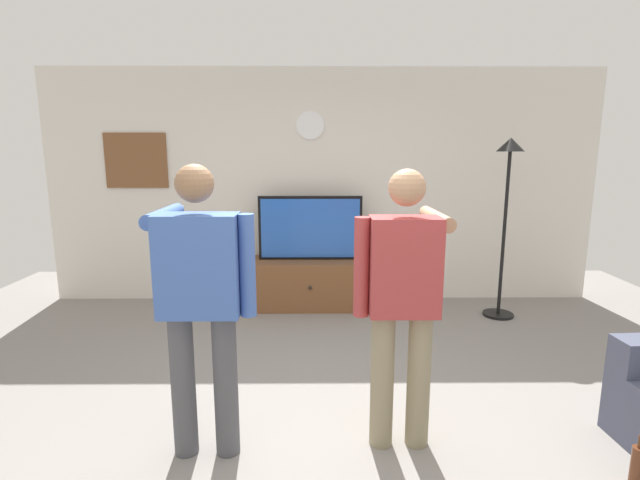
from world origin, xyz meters
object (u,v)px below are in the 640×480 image
(person_standing_nearer_couch, at_px, (403,295))
(framed_picture, at_px, (136,161))
(tv_stand, at_px, (310,283))
(beverage_bottle, at_px, (637,467))
(floor_lamp, at_px, (507,191))
(wall_clock, at_px, (310,125))
(person_standing_nearer_lamp, at_px, (201,295))
(television, at_px, (310,228))

(person_standing_nearer_couch, bearing_deg, framed_picture, 131.87)
(tv_stand, distance_m, person_standing_nearer_couch, 2.73)
(beverage_bottle, bearing_deg, framed_picture, 138.99)
(floor_lamp, height_order, person_standing_nearer_couch, floor_lamp)
(tv_stand, distance_m, wall_clock, 1.81)
(tv_stand, xyz_separation_m, person_standing_nearer_lamp, (-0.59, -2.66, 0.70))
(person_standing_nearer_couch, bearing_deg, television, 102.27)
(person_standing_nearer_couch, height_order, beverage_bottle, person_standing_nearer_couch)
(television, relative_size, wall_clock, 3.69)
(tv_stand, bearing_deg, person_standing_nearer_couch, -77.52)
(wall_clock, relative_size, person_standing_nearer_couch, 0.19)
(wall_clock, distance_m, person_standing_nearer_couch, 3.13)
(tv_stand, xyz_separation_m, wall_clock, (0.00, 0.29, 1.78))
(television, bearing_deg, person_standing_nearer_lamp, -102.28)
(television, bearing_deg, wall_clock, 90.00)
(floor_lamp, bearing_deg, beverage_bottle, -96.03)
(television, distance_m, beverage_bottle, 3.60)
(television, distance_m, person_standing_nearer_couch, 2.69)
(person_standing_nearer_couch, relative_size, beverage_bottle, 5.54)
(person_standing_nearer_lamp, xyz_separation_m, beverage_bottle, (2.36, -0.34, -0.86))
(wall_clock, xyz_separation_m, person_standing_nearer_lamp, (-0.59, -2.95, -1.08))
(framed_picture, distance_m, person_standing_nearer_couch, 3.93)
(person_standing_nearer_lamp, bearing_deg, television, 77.72)
(wall_clock, bearing_deg, beverage_bottle, -61.61)
(wall_clock, relative_size, framed_picture, 0.45)
(tv_stand, xyz_separation_m, television, (0.00, 0.05, 0.64))
(wall_clock, relative_size, floor_lamp, 0.17)
(tv_stand, distance_m, person_standing_nearer_lamp, 2.81)
(floor_lamp, bearing_deg, wall_clock, 163.10)
(wall_clock, bearing_deg, television, -90.00)
(floor_lamp, relative_size, person_standing_nearer_lamp, 1.11)
(wall_clock, relative_size, person_standing_nearer_lamp, 0.19)
(wall_clock, bearing_deg, floor_lamp, -16.90)
(framed_picture, bearing_deg, floor_lamp, -8.81)
(television, height_order, framed_picture, framed_picture)
(television, relative_size, framed_picture, 1.65)
(person_standing_nearer_lamp, bearing_deg, wall_clock, 78.71)
(person_standing_nearer_couch, xyz_separation_m, beverage_bottle, (1.20, -0.41, -0.83))
(tv_stand, relative_size, person_standing_nearer_lamp, 0.87)
(television, distance_m, wall_clock, 1.17)
(television, xyz_separation_m, person_standing_nearer_couch, (0.57, -2.63, 0.04))
(tv_stand, relative_size, beverage_bottle, 4.88)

